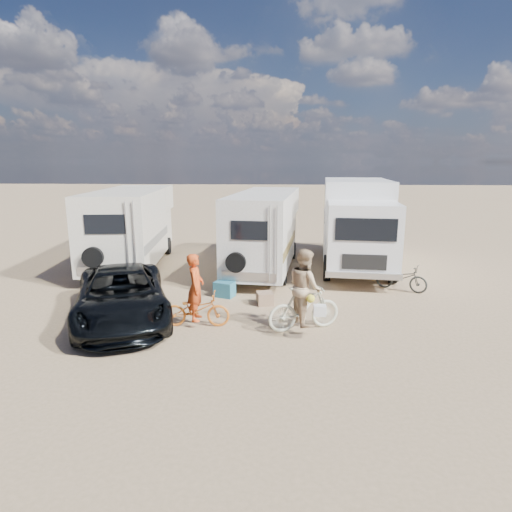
# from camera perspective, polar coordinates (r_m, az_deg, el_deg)

# --- Properties ---
(ground) EXTENTS (140.00, 140.00, 0.00)m
(ground) POSITION_cam_1_polar(r_m,az_deg,el_deg) (10.19, -0.93, -11.07)
(ground) COLOR #9E805E
(ground) RESTS_ON ground
(rv_main) EXTENTS (2.72, 6.94, 2.97)m
(rv_main) POSITION_cam_1_polar(r_m,az_deg,el_deg) (16.17, 1.23, 3.31)
(rv_main) COLOR white
(rv_main) RESTS_ON ground
(rv_left) EXTENTS (3.10, 7.13, 3.03)m
(rv_left) POSITION_cam_1_polar(r_m,az_deg,el_deg) (17.52, -16.38, 3.62)
(rv_left) COLOR silver
(rv_left) RESTS_ON ground
(box_truck) EXTENTS (3.10, 7.13, 3.39)m
(box_truck) POSITION_cam_1_polar(r_m,az_deg,el_deg) (16.91, 13.43, 4.10)
(box_truck) COLOR white
(box_truck) RESTS_ON ground
(dark_suv) EXTENTS (3.86, 5.37, 1.36)m
(dark_suv) POSITION_cam_1_polar(r_m,az_deg,el_deg) (11.63, -17.68, -5.08)
(dark_suv) COLOR black
(dark_suv) RESTS_ON ground
(bike_man) EXTENTS (1.71, 0.68, 0.88)m
(bike_man) POSITION_cam_1_polar(r_m,az_deg,el_deg) (10.86, -8.05, -7.17)
(bike_man) COLOR #C05F19
(bike_man) RESTS_ON ground
(bike_woman) EXTENTS (1.94, 1.17, 1.13)m
(bike_woman) POSITION_cam_1_polar(r_m,az_deg,el_deg) (10.55, 6.52, -7.01)
(bike_woman) COLOR beige
(bike_woman) RESTS_ON ground
(rider_man) EXTENTS (0.44, 0.64, 1.70)m
(rider_man) POSITION_cam_1_polar(r_m,az_deg,el_deg) (10.73, -8.12, -5.10)
(rider_man) COLOR #C64216
(rider_man) RESTS_ON ground
(rider_woman) EXTENTS (0.99, 1.11, 1.88)m
(rider_woman) POSITION_cam_1_polar(r_m,az_deg,el_deg) (10.43, 6.57, -5.07)
(rider_woman) COLOR tan
(rider_woman) RESTS_ON ground
(bike_parked) EXTENTS (1.71, 1.35, 0.87)m
(bike_parked) POSITION_cam_1_polar(r_m,az_deg,el_deg) (14.48, 19.02, -2.75)
(bike_parked) COLOR #272A27
(bike_parked) RESTS_ON ground
(cooler) EXTENTS (0.69, 0.59, 0.47)m
(cooler) POSITION_cam_1_polar(r_m,az_deg,el_deg) (13.15, -4.27, -4.49)
(cooler) COLOR #28667D
(cooler) RESTS_ON ground
(crate) EXTENTS (0.55, 0.55, 0.36)m
(crate) POSITION_cam_1_polar(r_m,az_deg,el_deg) (12.44, 1.20, -5.73)
(crate) COLOR #88694F
(crate) RESTS_ON ground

